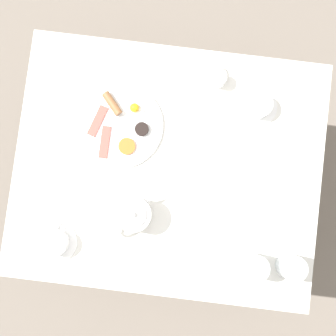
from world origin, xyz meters
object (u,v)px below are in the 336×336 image
Objects in this scene: breakfast_plate at (120,125)px; knife_by_plate at (56,178)px; fork_by_plate at (227,210)px; teacup_with_saucer_right at (55,243)px; water_glass_short at (253,266)px; teacup_with_saucer_left at (258,106)px; spoon_for_tea at (208,134)px; teapot_near at (134,215)px; creamer_jug at (218,79)px; water_glass_tall at (291,267)px.

breakfast_plate is 1.58× the size of knife_by_plate.
breakfast_plate reaches higher than fork_by_plate.
water_glass_short is at bearing -89.48° from teacup_with_saucer_right.
teacup_with_saucer_left is 0.83× the size of fork_by_plate.
teacup_with_saucer_left is at bearing -54.41° from spoon_for_tea.
teapot_near reaches higher than creamer_jug.
water_glass_short is (0.01, -0.65, 0.04)m from teacup_with_saucer_right.
water_glass_short is 0.71m from knife_by_plate.
water_glass_tall is at bearing -63.76° from teapot_near.
teacup_with_saucer_right is at bearing 132.78° from spoon_for_tea.
teacup_with_saucer_left is at bearing -9.54° from fork_by_plate.
creamer_jug reaches higher than breakfast_plate.
creamer_jug is 0.19m from spoon_for_tea.
teacup_with_saucer_left is 0.53m from water_glass_short.
creamer_jug is at bearing 16.39° from water_glass_short.
teacup_with_saucer_right reaches higher than breakfast_plate.
teapot_near is 2.17× the size of creamer_jug.
fork_by_plate is (0.17, -0.55, -0.02)m from teacup_with_saucer_right.
teacup_with_saucer_left is at bearing -48.90° from teacup_with_saucer_right.
breakfast_plate is 0.47m from teacup_with_saucer_left.
teacup_with_saucer_left reaches higher than knife_by_plate.
breakfast_plate is 3.87× the size of creamer_jug.
fork_by_plate is 0.27m from spoon_for_tea.
water_glass_short is at bearing -130.16° from breakfast_plate.
water_glass_tall is at bearing -163.12° from teacup_with_saucer_left.
teapot_near is 1.28× the size of spoon_for_tea.
teacup_with_saucer_right is at bearing 153.94° from teapot_near.
water_glass_short is 0.20m from fork_by_plate.
teacup_with_saucer_right reaches higher than knife_by_plate.
water_glass_tall reaches higher than breakfast_plate.
teacup_with_saucer_right is 1.10× the size of water_glass_short.
water_glass_tall is at bearing -103.60° from knife_by_plate.
knife_by_plate is at bearing 128.35° from creamer_jug.
teacup_with_saucer_right is at bearing 142.37° from creamer_jug.
teacup_with_saucer_right is at bearing 90.52° from water_glass_short.
knife_by_plate is (0.04, 0.59, 0.00)m from fork_by_plate.
breakfast_plate is 2.14× the size of teacup_with_saucer_left.
fork_by_plate is at bearing -42.93° from teapot_near.
breakfast_plate reaches higher than spoon_for_tea.
water_glass_short is at bearing -176.36° from teacup_with_saucer_left.
water_glass_tall is (-0.52, -0.16, 0.02)m from teacup_with_saucer_left.
knife_by_plate is (-0.21, 0.19, -0.01)m from breakfast_plate.
breakfast_plate is at bearing 91.29° from spoon_for_tea.
knife_by_plate is (0.09, 0.28, -0.05)m from teapot_near.
teapot_near reaches higher than water_glass_tall.
teapot_near is 1.20× the size of teacup_with_saucer_left.
teacup_with_saucer_right is 1.36× the size of water_glass_tall.
spoon_for_tea is at bearing 24.35° from water_glass_short.
breakfast_plate is 0.45m from teacup_with_saucer_right.
breakfast_plate is 2.35× the size of water_glass_short.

